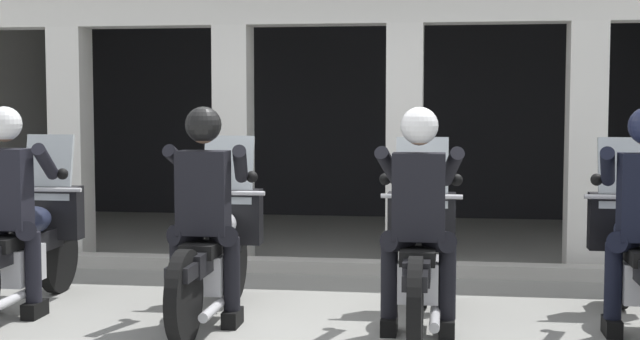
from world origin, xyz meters
The scene contains 10 objects.
ground_plane centered at (0.00, 3.00, 0.00)m, with size 80.00×80.00×0.00m, color gray.
station_building centered at (-0.32, 4.56, 1.88)m, with size 9.69×4.38×2.97m.
kerb_strip centered at (-0.32, 1.94, 0.06)m, with size 9.19×0.24×0.12m, color #B7B5AD.
motorcycle_far_left centered at (-2.30, 0.17, 0.50)m, with size 0.62×2.04×1.35m.
police_officer_far_left centered at (-2.30, -0.12, 0.94)m, with size 0.63×0.61×1.58m.
motorcycle_center_left centered at (-0.77, 0.11, 0.50)m, with size 0.62×2.04×1.35m.
police_officer_center_left centered at (-0.77, -0.17, 0.94)m, with size 0.63×0.61×1.58m.
motorcycle_center_right centered at (0.77, 0.06, 0.50)m, with size 0.62×2.04×1.35m.
police_officer_center_right centered at (0.77, -0.22, 0.94)m, with size 0.63×0.61×1.58m.
motorcycle_far_right centered at (2.30, 0.23, 0.50)m, with size 0.62×2.04×1.35m.
Camera 1 is at (0.96, -6.48, 1.63)m, focal length 51.02 mm.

